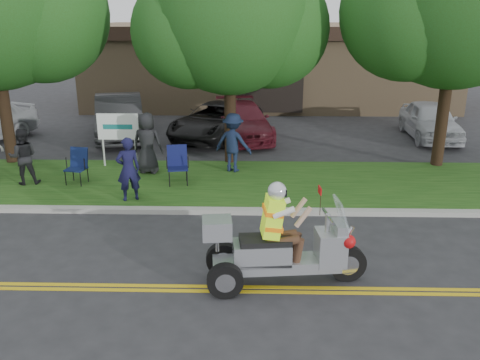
{
  "coord_description": "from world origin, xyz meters",
  "views": [
    {
      "loc": [
        1.2,
        -8.44,
        4.75
      ],
      "look_at": [
        0.94,
        2.0,
        1.22
      ],
      "focal_mm": 38.0,
      "sensor_mm": 36.0,
      "label": 1
    }
  ],
  "objects_px": {
    "lawn_chair_b": "(177,162)",
    "parked_car_far_right": "(430,120)",
    "parked_car_left": "(119,117)",
    "trike_scooter": "(278,249)",
    "parked_car_mid": "(216,121)",
    "spectator_adult_left": "(128,169)",
    "parked_car_right": "(243,121)",
    "spectator_adult_mid": "(23,157)",
    "lawn_chair_a": "(78,163)"
  },
  "relations": [
    {
      "from": "trike_scooter",
      "to": "parked_car_mid",
      "type": "bearing_deg",
      "value": 93.73
    },
    {
      "from": "trike_scooter",
      "to": "parked_car_far_right",
      "type": "bearing_deg",
      "value": 54.37
    },
    {
      "from": "parked_car_left",
      "to": "parked_car_right",
      "type": "xyz_separation_m",
      "value": [
        4.77,
        0.08,
        -0.15
      ]
    },
    {
      "from": "trike_scooter",
      "to": "lawn_chair_a",
      "type": "relative_size",
      "value": 3.02
    },
    {
      "from": "lawn_chair_b",
      "to": "spectator_adult_mid",
      "type": "bearing_deg",
      "value": 173.14
    },
    {
      "from": "parked_car_far_right",
      "to": "parked_car_mid",
      "type": "bearing_deg",
      "value": -177.09
    },
    {
      "from": "lawn_chair_a",
      "to": "parked_car_right",
      "type": "relative_size",
      "value": 0.22
    },
    {
      "from": "parked_car_mid",
      "to": "parked_car_far_right",
      "type": "xyz_separation_m",
      "value": [
        8.2,
        0.12,
        0.04
      ]
    },
    {
      "from": "lawn_chair_b",
      "to": "lawn_chair_a",
      "type": "bearing_deg",
      "value": 171.55
    },
    {
      "from": "parked_car_mid",
      "to": "parked_car_right",
      "type": "relative_size",
      "value": 1.06
    },
    {
      "from": "parked_car_mid",
      "to": "parked_car_right",
      "type": "bearing_deg",
      "value": 25.41
    },
    {
      "from": "lawn_chair_b",
      "to": "parked_car_mid",
      "type": "xyz_separation_m",
      "value": [
        0.68,
        5.69,
        -0.03
      ]
    },
    {
      "from": "lawn_chair_b",
      "to": "spectator_adult_left",
      "type": "distance_m",
      "value": 1.75
    },
    {
      "from": "trike_scooter",
      "to": "spectator_adult_left",
      "type": "height_order",
      "value": "trike_scooter"
    },
    {
      "from": "spectator_adult_left",
      "to": "parked_car_left",
      "type": "xyz_separation_m",
      "value": [
        -2.02,
        7.05,
        -0.12
      ]
    },
    {
      "from": "spectator_adult_left",
      "to": "spectator_adult_mid",
      "type": "height_order",
      "value": "spectator_adult_left"
    },
    {
      "from": "spectator_adult_mid",
      "to": "lawn_chair_a",
      "type": "bearing_deg",
      "value": 168.6
    },
    {
      "from": "spectator_adult_left",
      "to": "parked_car_mid",
      "type": "bearing_deg",
      "value": -126.81
    },
    {
      "from": "spectator_adult_mid",
      "to": "parked_car_right",
      "type": "distance_m",
      "value": 8.41
    },
    {
      "from": "spectator_adult_mid",
      "to": "parked_car_left",
      "type": "xyz_separation_m",
      "value": [
        1.18,
        5.86,
        -0.08
      ]
    },
    {
      "from": "spectator_adult_left",
      "to": "parked_car_mid",
      "type": "height_order",
      "value": "spectator_adult_left"
    },
    {
      "from": "trike_scooter",
      "to": "spectator_adult_left",
      "type": "bearing_deg",
      "value": 126.62
    },
    {
      "from": "lawn_chair_b",
      "to": "parked_car_mid",
      "type": "distance_m",
      "value": 5.73
    },
    {
      "from": "lawn_chair_b",
      "to": "parked_car_mid",
      "type": "relative_size",
      "value": 0.22
    },
    {
      "from": "trike_scooter",
      "to": "parked_car_left",
      "type": "height_order",
      "value": "trike_scooter"
    },
    {
      "from": "parked_car_left",
      "to": "spectator_adult_left",
      "type": "bearing_deg",
      "value": -88.76
    },
    {
      "from": "lawn_chair_a",
      "to": "parked_car_left",
      "type": "xyz_separation_m",
      "value": [
        -0.26,
        5.71,
        0.15
      ]
    },
    {
      "from": "lawn_chair_b",
      "to": "parked_car_left",
      "type": "bearing_deg",
      "value": 108.65
    },
    {
      "from": "spectator_adult_left",
      "to": "parked_car_far_right",
      "type": "height_order",
      "value": "spectator_adult_left"
    },
    {
      "from": "lawn_chair_a",
      "to": "trike_scooter",
      "type": "bearing_deg",
      "value": -33.96
    },
    {
      "from": "lawn_chair_a",
      "to": "parked_car_mid",
      "type": "relative_size",
      "value": 0.21
    },
    {
      "from": "spectator_adult_mid",
      "to": "parked_car_right",
      "type": "bearing_deg",
      "value": -152.32
    },
    {
      "from": "lawn_chair_a",
      "to": "parked_car_far_right",
      "type": "distance_m",
      "value": 13.06
    },
    {
      "from": "lawn_chair_b",
      "to": "parked_car_left",
      "type": "distance_m",
      "value": 6.42
    },
    {
      "from": "trike_scooter",
      "to": "spectator_adult_mid",
      "type": "distance_m",
      "value": 8.49
    },
    {
      "from": "lawn_chair_b",
      "to": "parked_car_far_right",
      "type": "relative_size",
      "value": 0.26
    },
    {
      "from": "lawn_chair_b",
      "to": "spectator_adult_left",
      "type": "height_order",
      "value": "spectator_adult_left"
    },
    {
      "from": "spectator_adult_left",
      "to": "parked_car_left",
      "type": "bearing_deg",
      "value": -97.24
    },
    {
      "from": "lawn_chair_b",
      "to": "parked_car_right",
      "type": "bearing_deg",
      "value": 63.64
    },
    {
      "from": "parked_car_left",
      "to": "parked_car_right",
      "type": "distance_m",
      "value": 4.77
    },
    {
      "from": "parked_car_left",
      "to": "parked_car_right",
      "type": "relative_size",
      "value": 1.08
    },
    {
      "from": "lawn_chair_a",
      "to": "spectator_adult_left",
      "type": "bearing_deg",
      "value": -26.76
    },
    {
      "from": "lawn_chair_a",
      "to": "spectator_adult_mid",
      "type": "xyz_separation_m",
      "value": [
        -1.44,
        -0.15,
        0.23
      ]
    },
    {
      "from": "parked_car_mid",
      "to": "spectator_adult_left",
      "type": "bearing_deg",
      "value": -80.62
    },
    {
      "from": "trike_scooter",
      "to": "parked_car_left",
      "type": "bearing_deg",
      "value": 111.15
    },
    {
      "from": "trike_scooter",
      "to": "lawn_chair_a",
      "type": "bearing_deg",
      "value": 129.61
    },
    {
      "from": "parked_car_left",
      "to": "parked_car_far_right",
      "type": "xyz_separation_m",
      "value": [
        11.93,
        0.15,
        -0.11
      ]
    },
    {
      "from": "lawn_chair_b",
      "to": "parked_car_mid",
      "type": "bearing_deg",
      "value": 73.48
    },
    {
      "from": "lawn_chair_b",
      "to": "parked_car_far_right",
      "type": "bearing_deg",
      "value": 23.46
    },
    {
      "from": "lawn_chair_b",
      "to": "spectator_adult_mid",
      "type": "height_order",
      "value": "spectator_adult_mid"
    }
  ]
}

